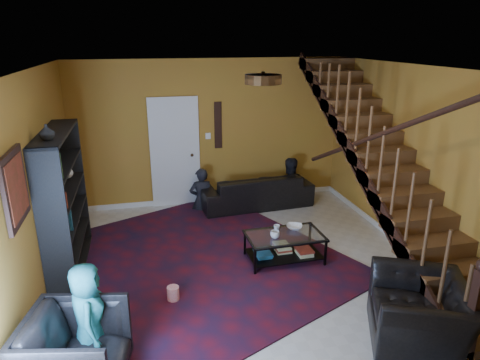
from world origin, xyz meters
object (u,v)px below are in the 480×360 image
Objects in this scene: bookshelf at (65,205)px; sofa at (255,190)px; armchair_left at (76,353)px; armchair_right at (419,313)px; coffee_table at (284,246)px.

sofa is at bearing 27.98° from bookshelf.
armchair_left is 3.51m from armchair_right.
sofa is 1.92× the size of coffee_table.
armchair_left reaches higher than sofa.
sofa is (3.20, 1.70, -0.65)m from bookshelf.
bookshelf is 1.84× the size of armchair_right.
armchair_right is 2.18m from coffee_table.
sofa is at bearing 85.62° from coffee_table.
bookshelf is 2.49m from armchair_left.
coffee_table is (-0.17, -2.23, -0.07)m from sofa.
sofa is at bearing -22.59° from armchair_left.
bookshelf reaches higher than armchair_right.
armchair_right is 0.96× the size of coffee_table.
armchair_left is at bearing -145.01° from coffee_table.
armchair_right is at bearing -67.56° from coffee_table.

